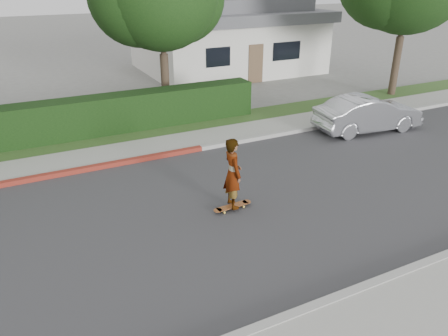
# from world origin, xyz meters

# --- Properties ---
(ground) EXTENTS (120.00, 120.00, 0.00)m
(ground) POSITION_xyz_m (0.00, 0.00, 0.00)
(ground) COLOR slate
(ground) RESTS_ON ground
(road) EXTENTS (60.00, 8.00, 0.01)m
(road) POSITION_xyz_m (0.00, 0.00, 0.01)
(road) COLOR #2D2D30
(road) RESTS_ON ground
(curb_near) EXTENTS (60.00, 0.20, 0.15)m
(curb_near) POSITION_xyz_m (0.00, -4.10, 0.07)
(curb_near) COLOR #9E9E99
(curb_near) RESTS_ON ground
(sidewalk_near) EXTENTS (60.00, 1.60, 0.12)m
(sidewalk_near) POSITION_xyz_m (0.00, -5.00, 0.06)
(sidewalk_near) COLOR gray
(sidewalk_near) RESTS_ON ground
(curb_far) EXTENTS (60.00, 0.20, 0.15)m
(curb_far) POSITION_xyz_m (0.00, 4.10, 0.07)
(curb_far) COLOR #9E9E99
(curb_far) RESTS_ON ground
(curb_red_section) EXTENTS (12.00, 0.21, 0.15)m
(curb_red_section) POSITION_xyz_m (-5.00, 4.10, 0.08)
(curb_red_section) COLOR maroon
(curb_red_section) RESTS_ON ground
(sidewalk_far) EXTENTS (60.00, 1.60, 0.12)m
(sidewalk_far) POSITION_xyz_m (0.00, 5.00, 0.06)
(sidewalk_far) COLOR gray
(sidewalk_far) RESTS_ON ground
(planting_strip) EXTENTS (60.00, 1.60, 0.10)m
(planting_strip) POSITION_xyz_m (0.00, 6.60, 0.05)
(planting_strip) COLOR #2D4C1E
(planting_strip) RESTS_ON ground
(hedge) EXTENTS (15.00, 1.00, 1.50)m
(hedge) POSITION_xyz_m (-3.00, 7.20, 0.75)
(hedge) COLOR black
(hedge) RESTS_ON ground
(house) EXTENTS (10.60, 8.60, 4.30)m
(house) POSITION_xyz_m (8.00, 16.00, 2.10)
(house) COLOR beige
(house) RESTS_ON ground
(skateboard) EXTENTS (1.13, 0.30, 0.10)m
(skateboard) POSITION_xyz_m (0.07, -0.08, 0.10)
(skateboard) COLOR gold
(skateboard) RESTS_ON ground
(skateboarder) EXTENTS (0.51, 0.73, 1.89)m
(skateboarder) POSITION_xyz_m (0.07, -0.08, 1.06)
(skateboarder) COLOR white
(skateboarder) RESTS_ON skateboard
(car_silver) EXTENTS (4.34, 1.93, 1.39)m
(car_silver) POSITION_xyz_m (7.64, 3.07, 0.69)
(car_silver) COLOR #B5B7BD
(car_silver) RESTS_ON ground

